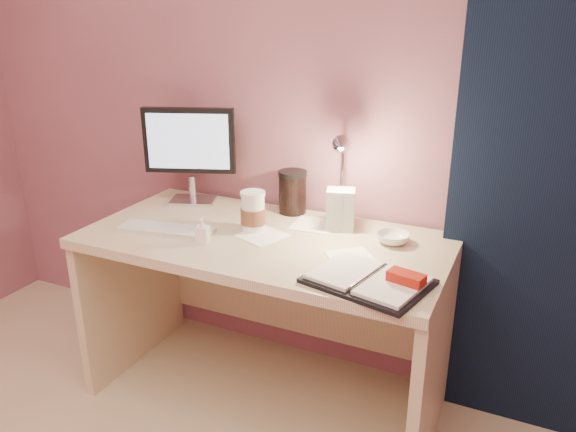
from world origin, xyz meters
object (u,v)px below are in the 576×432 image
at_px(lotion_bottle, 202,231).
at_px(desk_lamp, 328,168).
at_px(monitor, 190,147).
at_px(dark_jar, 293,194).
at_px(keyboard, 167,229).
at_px(bowl, 393,238).
at_px(product_box, 340,209).
at_px(desk, 274,281).
at_px(clear_cup, 338,211).
at_px(planner, 371,280).
at_px(coffee_cup, 253,212).

xyz_separation_m(lotion_bottle, desk_lamp, (0.35, 0.36, 0.19)).
height_order(monitor, dark_jar, monitor).
bearing_deg(keyboard, bowl, 7.31).
xyz_separation_m(monitor, dark_jar, (0.47, 0.06, -0.17)).
bearing_deg(bowl, product_box, 167.19).
distance_m(monitor, lotion_bottle, 0.53).
xyz_separation_m(desk, lotion_bottle, (-0.18, -0.23, 0.28)).
height_order(clear_cup, lotion_bottle, clear_cup).
height_order(bowl, desk_lamp, desk_lamp).
distance_m(lotion_bottle, dark_jar, 0.48).
relative_size(planner, coffee_cup, 2.61).
relative_size(planner, product_box, 2.55).
bearing_deg(keyboard, clear_cup, 16.91).
height_order(monitor, clear_cup, monitor).
distance_m(desk, lotion_bottle, 0.40).
xyz_separation_m(dark_jar, product_box, (0.25, -0.10, -0.00)).
xyz_separation_m(keyboard, bowl, (0.84, 0.26, 0.01)).
bearing_deg(desk, lotion_bottle, -128.67).
distance_m(keyboard, planner, 0.87).
xyz_separation_m(monitor, bowl, (0.94, -0.08, -0.24)).
xyz_separation_m(lotion_bottle, dark_jar, (0.17, 0.44, 0.03)).
distance_m(coffee_cup, product_box, 0.34).
bearing_deg(clear_cup, product_box, 43.26).
bearing_deg(monitor, desk_lamp, -21.58).
relative_size(desk, lotion_bottle, 14.23).
distance_m(planner, lotion_bottle, 0.67).
xyz_separation_m(coffee_cup, lotion_bottle, (-0.11, -0.19, -0.03)).
xyz_separation_m(bowl, lotion_bottle, (-0.64, -0.30, 0.03)).
height_order(planner, clear_cup, clear_cup).
height_order(desk, bowl, bowl).
distance_m(dark_jar, desk_lamp, 0.26).
bearing_deg(clear_cup, coffee_cup, -152.94).
relative_size(monitor, clear_cup, 2.73).
bearing_deg(dark_jar, clear_cup, -22.56).
distance_m(clear_cup, product_box, 0.01).
relative_size(planner, lotion_bottle, 4.24).
bearing_deg(keyboard, product_box, 17.11).
xyz_separation_m(keyboard, dark_jar, (0.36, 0.40, 0.07)).
height_order(dark_jar, desk_lamp, desk_lamp).
bearing_deg(monitor, coffee_cup, -44.94).
relative_size(monitor, planner, 1.02).
height_order(desk, coffee_cup, coffee_cup).
height_order(monitor, bowl, monitor).
height_order(keyboard, coffee_cup, coffee_cup).
bearing_deg(lotion_bottle, dark_jar, 69.56).
bearing_deg(clear_cup, desk_lamp, 158.77).
xyz_separation_m(planner, coffee_cup, (-0.56, 0.25, 0.06)).
xyz_separation_m(keyboard, coffee_cup, (0.31, 0.15, 0.07)).
bearing_deg(planner, lotion_bottle, -171.69).
bearing_deg(lotion_bottle, planner, -4.70).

